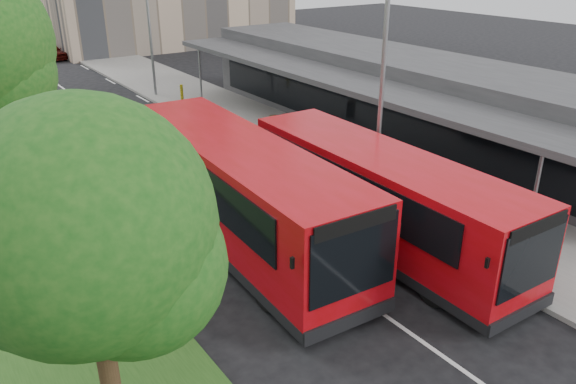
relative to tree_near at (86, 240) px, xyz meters
name	(u,v)px	position (x,y,z in m)	size (l,w,h in m)	color
ground	(315,266)	(7.01, 2.95, -4.39)	(120.00, 120.00, 0.00)	black
pavement	(196,98)	(13.01, 22.95, -4.32)	(5.00, 80.00, 0.15)	slate
lane_centre_line	(132,137)	(7.01, 17.95, -4.39)	(0.12, 70.00, 0.01)	silver
kerb_dashes	(162,109)	(10.31, 21.95, -4.39)	(0.12, 56.00, 0.01)	silver
station_building	(393,94)	(17.87, 10.95, -2.35)	(7.70, 26.00, 4.00)	#2F2F32
tree_near	(86,240)	(0.00, 0.00, 0.00)	(4.28, 4.28, 6.80)	#372616
lamp_post_near	(381,79)	(11.13, 4.95, 0.33)	(1.44, 0.28, 8.00)	gray
lamp_post_far	(147,19)	(11.13, 24.95, 0.33)	(1.44, 0.28, 8.00)	gray
bus_main	(380,198)	(9.56, 3.02, -2.85)	(3.00, 10.71, 3.01)	#B00914
bus_second	(239,192)	(6.06, 5.67, -2.70)	(3.57, 11.76, 3.29)	#B00914
litter_bin	(273,124)	(12.93, 14.12, -3.81)	(0.47, 0.47, 0.85)	#382917
bollard	(182,94)	(11.66, 22.00, -3.68)	(0.18, 0.18, 1.12)	yellow
car_near	(50,52)	(9.04, 42.01, -3.75)	(1.52, 3.78, 1.29)	#540F0C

